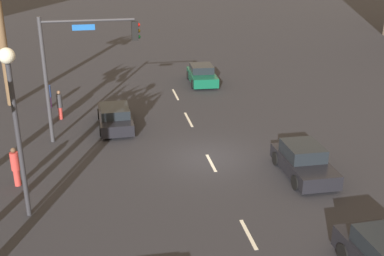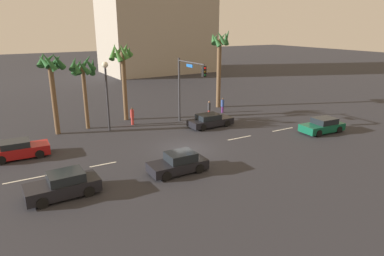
{
  "view_description": "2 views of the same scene",
  "coord_description": "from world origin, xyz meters",
  "px_view_note": "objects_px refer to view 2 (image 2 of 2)",
  "views": [
    {
      "loc": [
        -20.32,
        4.58,
        9.56
      ],
      "look_at": [
        -0.24,
        0.85,
        1.68
      ],
      "focal_mm": 43.93,
      "sensor_mm": 36.0,
      "label": 1
    },
    {
      "loc": [
        -12.26,
        -22.81,
        9.6
      ],
      "look_at": [
        0.56,
        -0.13,
        1.69
      ],
      "focal_mm": 31.91,
      "sensor_mm": 36.0,
      "label": 2
    }
  ],
  "objects_px": {
    "building_1": "(156,1)",
    "streetlamp": "(106,83)",
    "car_0": "(19,150)",
    "pedestrian_1": "(223,105)",
    "palm_tree_2": "(52,72)",
    "car_4": "(63,185)",
    "traffic_signal": "(187,81)",
    "palm_tree_0": "(220,52)",
    "pedestrian_0": "(132,116)",
    "car_3": "(322,126)",
    "palm_tree_3": "(83,71)",
    "car_5": "(210,121)",
    "palm_tree_1": "(122,62)",
    "car_1": "(178,163)",
    "pedestrian_2": "(209,108)"
  },
  "relations": [
    {
      "from": "building_1",
      "to": "streetlamp",
      "type": "bearing_deg",
      "value": -122.15
    },
    {
      "from": "car_0",
      "to": "pedestrian_1",
      "type": "bearing_deg",
      "value": 10.49
    },
    {
      "from": "pedestrian_1",
      "to": "palm_tree_2",
      "type": "height_order",
      "value": "palm_tree_2"
    },
    {
      "from": "car_4",
      "to": "traffic_signal",
      "type": "bearing_deg",
      "value": 35.32
    },
    {
      "from": "pedestrian_1",
      "to": "palm_tree_0",
      "type": "bearing_deg",
      "value": 66.09
    },
    {
      "from": "car_4",
      "to": "pedestrian_0",
      "type": "height_order",
      "value": "pedestrian_0"
    },
    {
      "from": "car_4",
      "to": "palm_tree_2",
      "type": "distance_m",
      "value": 13.7
    },
    {
      "from": "car_0",
      "to": "palm_tree_2",
      "type": "relative_size",
      "value": 0.55
    },
    {
      "from": "car_3",
      "to": "pedestrian_1",
      "type": "height_order",
      "value": "pedestrian_1"
    },
    {
      "from": "palm_tree_3",
      "to": "building_1",
      "type": "xyz_separation_m",
      "value": [
        22.76,
        34.55,
        8.7
      ]
    },
    {
      "from": "car_0",
      "to": "car_5",
      "type": "height_order",
      "value": "car_0"
    },
    {
      "from": "car_3",
      "to": "pedestrian_0",
      "type": "relative_size",
      "value": 2.41
    },
    {
      "from": "pedestrian_1",
      "to": "palm_tree_0",
      "type": "height_order",
      "value": "palm_tree_0"
    },
    {
      "from": "car_4",
      "to": "streetlamp",
      "type": "bearing_deg",
      "value": 61.98
    },
    {
      "from": "pedestrian_0",
      "to": "palm_tree_3",
      "type": "distance_m",
      "value": 6.22
    },
    {
      "from": "palm_tree_1",
      "to": "car_5",
      "type": "bearing_deg",
      "value": -45.41
    },
    {
      "from": "palm_tree_1",
      "to": "traffic_signal",
      "type": "bearing_deg",
      "value": -44.76
    },
    {
      "from": "palm_tree_3",
      "to": "car_4",
      "type": "bearing_deg",
      "value": -108.85
    },
    {
      "from": "palm_tree_0",
      "to": "palm_tree_3",
      "type": "bearing_deg",
      "value": -175.8
    },
    {
      "from": "car_3",
      "to": "traffic_signal",
      "type": "height_order",
      "value": "traffic_signal"
    },
    {
      "from": "car_0",
      "to": "pedestrian_1",
      "type": "height_order",
      "value": "pedestrian_1"
    },
    {
      "from": "car_1",
      "to": "palm_tree_1",
      "type": "height_order",
      "value": "palm_tree_1"
    },
    {
      "from": "car_1",
      "to": "building_1",
      "type": "relative_size",
      "value": 0.14
    },
    {
      "from": "palm_tree_2",
      "to": "traffic_signal",
      "type": "bearing_deg",
      "value": -14.9
    },
    {
      "from": "traffic_signal",
      "to": "pedestrian_2",
      "type": "distance_m",
      "value": 5.08
    },
    {
      "from": "car_3",
      "to": "palm_tree_0",
      "type": "relative_size",
      "value": 0.46
    },
    {
      "from": "car_3",
      "to": "pedestrian_2",
      "type": "xyz_separation_m",
      "value": [
        -6.22,
        9.86,
        0.31
      ]
    },
    {
      "from": "car_4",
      "to": "palm_tree_0",
      "type": "xyz_separation_m",
      "value": [
        20.34,
        14.28,
        5.93
      ]
    },
    {
      "from": "car_5",
      "to": "car_3",
      "type": "bearing_deg",
      "value": -39.64
    },
    {
      "from": "traffic_signal",
      "to": "streetlamp",
      "type": "xyz_separation_m",
      "value": [
        -7.38,
        1.84,
        0.12
      ]
    },
    {
      "from": "streetlamp",
      "to": "pedestrian_0",
      "type": "relative_size",
      "value": 3.68
    },
    {
      "from": "car_1",
      "to": "palm_tree_0",
      "type": "distance_m",
      "value": 20.41
    },
    {
      "from": "pedestrian_2",
      "to": "palm_tree_1",
      "type": "distance_m",
      "value": 10.26
    },
    {
      "from": "traffic_signal",
      "to": "building_1",
      "type": "relative_size",
      "value": 0.23
    },
    {
      "from": "car_1",
      "to": "building_1",
      "type": "distance_m",
      "value": 53.66
    },
    {
      "from": "traffic_signal",
      "to": "pedestrian_0",
      "type": "relative_size",
      "value": 3.69
    },
    {
      "from": "streetlamp",
      "to": "building_1",
      "type": "height_order",
      "value": "building_1"
    },
    {
      "from": "pedestrian_0",
      "to": "palm_tree_0",
      "type": "relative_size",
      "value": 0.19
    },
    {
      "from": "car_4",
      "to": "car_5",
      "type": "xyz_separation_m",
      "value": [
        15.02,
        7.79,
        -0.07
      ]
    },
    {
      "from": "palm_tree_0",
      "to": "palm_tree_2",
      "type": "distance_m",
      "value": 18.76
    },
    {
      "from": "car_3",
      "to": "streetlamp",
      "type": "height_order",
      "value": "streetlamp"
    },
    {
      "from": "car_5",
      "to": "streetlamp",
      "type": "height_order",
      "value": "streetlamp"
    },
    {
      "from": "car_5",
      "to": "streetlamp",
      "type": "bearing_deg",
      "value": 158.35
    },
    {
      "from": "car_1",
      "to": "car_3",
      "type": "bearing_deg",
      "value": 5.02
    },
    {
      "from": "pedestrian_0",
      "to": "palm_tree_2",
      "type": "distance_m",
      "value": 8.42
    },
    {
      "from": "streetlamp",
      "to": "palm_tree_0",
      "type": "bearing_deg",
      "value": 11.58
    },
    {
      "from": "traffic_signal",
      "to": "pedestrian_1",
      "type": "distance_m",
      "value": 7.16
    },
    {
      "from": "car_5",
      "to": "pedestrian_0",
      "type": "height_order",
      "value": "pedestrian_0"
    },
    {
      "from": "palm_tree_2",
      "to": "building_1",
      "type": "height_order",
      "value": "building_1"
    },
    {
      "from": "traffic_signal",
      "to": "pedestrian_0",
      "type": "distance_m",
      "value": 6.48
    }
  ]
}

